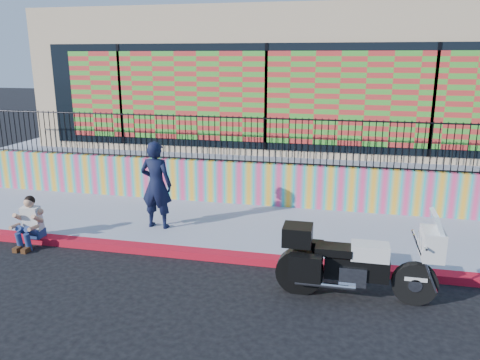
# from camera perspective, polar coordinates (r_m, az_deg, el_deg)

# --- Properties ---
(ground) EXTENTS (90.00, 90.00, 0.00)m
(ground) POSITION_cam_1_polar(r_m,az_deg,el_deg) (9.40, -1.33, -9.74)
(ground) COLOR black
(ground) RESTS_ON ground
(red_curb) EXTENTS (16.00, 0.30, 0.15)m
(red_curb) POSITION_cam_1_polar(r_m,az_deg,el_deg) (9.37, -1.34, -9.33)
(red_curb) COLOR #A50B16
(red_curb) RESTS_ON ground
(sidewalk) EXTENTS (16.00, 3.00, 0.15)m
(sidewalk) POSITION_cam_1_polar(r_m,az_deg,el_deg) (10.86, 0.78, -5.85)
(sidewalk) COLOR #99A0B7
(sidewalk) RESTS_ON ground
(mural_wall) EXTENTS (16.00, 0.20, 1.10)m
(mural_wall) POSITION_cam_1_polar(r_m,az_deg,el_deg) (12.16, 2.35, -0.49)
(mural_wall) COLOR #ED3E78
(mural_wall) RESTS_ON sidewalk
(metal_fence) EXTENTS (15.80, 0.04, 1.20)m
(metal_fence) POSITION_cam_1_polar(r_m,az_deg,el_deg) (11.91, 2.41, 4.86)
(metal_fence) COLOR black
(metal_fence) RESTS_ON mural_wall
(elevated_platform) EXTENTS (16.00, 10.00, 1.25)m
(elevated_platform) POSITION_cam_1_polar(r_m,az_deg,el_deg) (17.09, 5.46, 3.68)
(elevated_platform) COLOR #99A0B7
(elevated_platform) RESTS_ON ground
(storefront_building) EXTENTS (14.00, 8.06, 4.00)m
(storefront_building) POSITION_cam_1_polar(r_m,az_deg,el_deg) (16.57, 5.58, 12.47)
(storefront_building) COLOR #C8B185
(storefront_building) RESTS_ON elevated_platform
(police_motorcycle) EXTENTS (2.57, 0.85, 1.60)m
(police_motorcycle) POSITION_cam_1_polar(r_m,az_deg,el_deg) (8.00, 13.69, -9.48)
(police_motorcycle) COLOR black
(police_motorcycle) RESTS_ON ground
(police_officer) EXTENTS (0.74, 0.51, 1.98)m
(police_officer) POSITION_cam_1_polar(r_m,az_deg,el_deg) (10.58, -10.16, -0.59)
(police_officer) COLOR black
(police_officer) RESTS_ON sidewalk
(seated_man) EXTENTS (0.54, 0.71, 1.06)m
(seated_man) POSITION_cam_1_polar(r_m,az_deg,el_deg) (10.82, -24.40, -5.21)
(seated_man) COLOR navy
(seated_man) RESTS_ON ground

